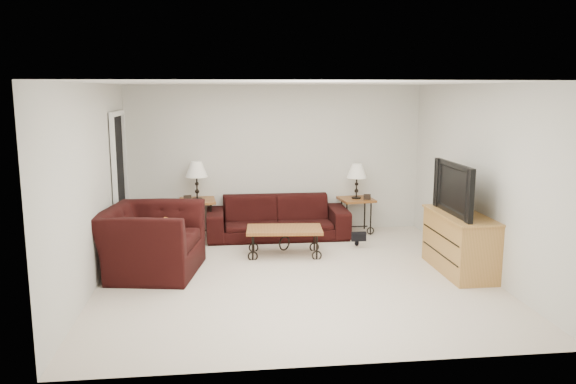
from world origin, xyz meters
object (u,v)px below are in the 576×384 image
Objects in this scene: armchair at (151,241)px; television at (461,189)px; side_table_right at (356,215)px; lamp_right at (357,181)px; side_table_left at (198,218)px; tv_stand at (460,243)px; coffee_table at (284,242)px; sofa at (277,217)px; backpack at (357,232)px; lamp_left at (197,181)px.

television is at bearing -85.67° from armchair.
armchair reaches higher than side_table_right.
lamp_right is 0.43× the size of armchair.
armchair reaches higher than side_table_left.
tv_stand is 0.74m from television.
armchair reaches higher than coffee_table.
sofa reaches higher than backpack.
sofa is 3.91× the size of lamp_right.
backpack is (2.49, -0.87, -0.09)m from side_table_left.
coffee_table is (-0.00, -1.05, -0.13)m from sofa.
tv_stand is at bearing -32.55° from lamp_left.
side_table_right is at bearing -159.29° from television.
television reaches higher than lamp_right.
sofa is 3.91× the size of side_table_right.
side_table_right is 1.32× the size of backpack.
side_table_left is 1.07× the size of lamp_right.
armchair is 4.13m from tv_stand.
coffee_table is at bearing -43.36° from side_table_left.
lamp_left is at bearing -122.69° from television.
backpack is at bearing -30.10° from sofa.
tv_stand is (0.88, -2.27, -0.49)m from lamp_right.
tv_stand is 2.95× the size of backpack.
side_table_right reaches higher than coffee_table.
side_table_left is 2.64m from backpack.
sofa is 3.16m from television.
lamp_left is (0.00, 0.00, 0.63)m from side_table_left.
lamp_right is (2.68, 0.00, -0.06)m from lamp_left.
side_table_left reaches higher than backpack.
lamp_right reaches higher than sofa.
lamp_left reaches higher than side_table_right.
lamp_right is 0.54× the size of coffee_table.
television is at bearing -24.92° from coffee_table.
side_table_right is at bearing 7.48° from sofa.
side_table_right is 0.50× the size of television.
television reaches higher than side_table_right.
lamp_left reaches higher than armchair.
coffee_table is (-1.37, -1.23, -0.09)m from side_table_right.
side_table_right is at bearing 0.00° from side_table_left.
armchair reaches higher than sofa.
side_table_right is 0.45× the size of tv_stand.
side_table_left reaches higher than coffee_table.
armchair is at bearing -150.32° from lamp_right.
armchair is at bearing -138.19° from sofa.
backpack reaches higher than coffee_table.
tv_stand is at bearing -75.27° from backpack.
backpack is (2.49, -0.87, -0.73)m from lamp_left.
sofa is 3.07m from tv_stand.
lamp_right reaches higher than backpack.
lamp_left is 4.26m from tv_stand.
television is at bearing -32.69° from side_table_left.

